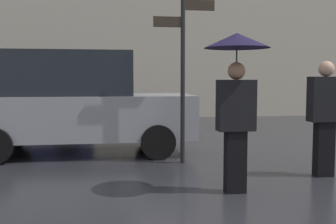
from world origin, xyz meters
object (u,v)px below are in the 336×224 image
object	(u,v)px
pedestrian_with_bag	(326,112)
parked_car_right	(77,103)
parked_car_left	(19,98)
pedestrian_with_umbrella	(236,77)
street_signpost	(183,60)

from	to	relation	value
pedestrian_with_bag	parked_car_right	xyz separation A→B (m)	(-3.90, 2.51, 0.02)
pedestrian_with_bag	parked_car_left	bearing A→B (deg)	-116.35
pedestrian_with_umbrella	pedestrian_with_bag	bearing A→B (deg)	0.50
pedestrian_with_bag	street_signpost	xyz separation A→B (m)	(-1.98, 1.29, 0.84)
pedestrian_with_umbrella	pedestrian_with_bag	distance (m)	1.85
pedestrian_with_umbrella	pedestrian_with_bag	xyz separation A→B (m)	(1.65, 0.66, -0.52)
parked_car_left	street_signpost	distance (m)	6.37
parked_car_left	street_signpost	bearing A→B (deg)	144.29
pedestrian_with_umbrella	parked_car_left	size ratio (longest dim) A/B	0.52
pedestrian_with_umbrella	parked_car_right	distance (m)	3.93
parked_car_right	street_signpost	size ratio (longest dim) A/B	1.47
parked_car_left	street_signpost	size ratio (longest dim) A/B	1.33
parked_car_right	pedestrian_with_bag	bearing A→B (deg)	-22.00
pedestrian_with_bag	street_signpost	world-z (taller)	street_signpost
pedestrian_with_umbrella	parked_car_left	xyz separation A→B (m)	(-4.16, 6.96, -0.56)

